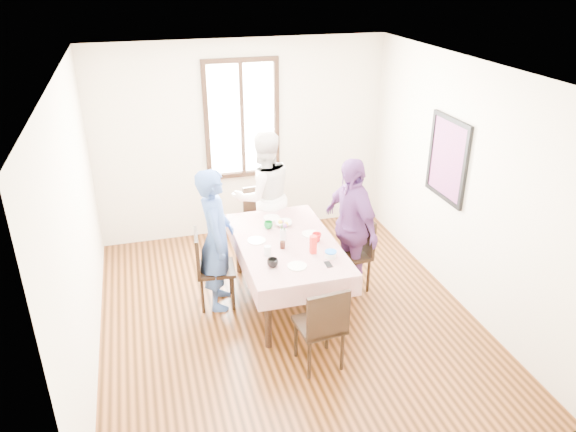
# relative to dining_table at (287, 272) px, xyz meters

# --- Properties ---
(ground) EXTENTS (4.50, 4.50, 0.00)m
(ground) POSITION_rel_dining_table_xyz_m (-0.09, -0.31, -0.38)
(ground) COLOR black
(ground) RESTS_ON ground
(back_wall) EXTENTS (4.00, 0.00, 4.00)m
(back_wall) POSITION_rel_dining_table_xyz_m (-0.09, 1.94, 0.98)
(back_wall) COLOR #F0E4C7
(back_wall) RESTS_ON ground
(right_wall) EXTENTS (0.00, 4.50, 4.50)m
(right_wall) POSITION_rel_dining_table_xyz_m (1.91, -0.31, 0.98)
(right_wall) COLOR #F0E4C7
(right_wall) RESTS_ON ground
(window_frame) EXTENTS (1.02, 0.06, 1.62)m
(window_frame) POSITION_rel_dining_table_xyz_m (-0.09, 1.92, 1.27)
(window_frame) COLOR black
(window_frame) RESTS_ON back_wall
(window_pane) EXTENTS (0.90, 0.02, 1.50)m
(window_pane) POSITION_rel_dining_table_xyz_m (-0.09, 1.93, 1.27)
(window_pane) COLOR white
(window_pane) RESTS_ON back_wall
(art_poster) EXTENTS (0.04, 0.76, 0.96)m
(art_poster) POSITION_rel_dining_table_xyz_m (1.89, -0.01, 1.18)
(art_poster) COLOR red
(art_poster) RESTS_ON right_wall
(dining_table) EXTENTS (0.94, 1.66, 0.75)m
(dining_table) POSITION_rel_dining_table_xyz_m (0.00, 0.00, 0.00)
(dining_table) COLOR black
(dining_table) RESTS_ON ground
(tablecloth) EXTENTS (1.06, 1.78, 0.01)m
(tablecloth) POSITION_rel_dining_table_xyz_m (0.00, 0.00, 0.38)
(tablecloth) COLOR #580007
(tablecloth) RESTS_ON dining_table
(chair_left) EXTENTS (0.46, 0.46, 0.91)m
(chair_left) POSITION_rel_dining_table_xyz_m (-0.78, 0.16, 0.08)
(chair_left) COLOR black
(chair_left) RESTS_ON ground
(chair_right) EXTENTS (0.46, 0.46, 0.91)m
(chair_right) POSITION_rel_dining_table_xyz_m (0.78, 0.05, 0.08)
(chair_right) COLOR black
(chair_right) RESTS_ON ground
(chair_far) EXTENTS (0.46, 0.46, 0.91)m
(chair_far) POSITION_rel_dining_table_xyz_m (0.00, 1.14, 0.08)
(chair_far) COLOR black
(chair_far) RESTS_ON ground
(chair_near) EXTENTS (0.46, 0.46, 0.91)m
(chair_near) POSITION_rel_dining_table_xyz_m (0.00, -1.14, 0.08)
(chair_near) COLOR black
(chair_near) RESTS_ON ground
(person_left) EXTENTS (0.49, 0.66, 1.64)m
(person_left) POSITION_rel_dining_table_xyz_m (-0.76, 0.16, 0.44)
(person_left) COLOR #335093
(person_left) RESTS_ON ground
(person_far) EXTENTS (0.92, 0.77, 1.71)m
(person_far) POSITION_rel_dining_table_xyz_m (0.00, 1.12, 0.48)
(person_far) COLOR white
(person_far) RESTS_ON ground
(person_right) EXTENTS (0.59, 1.03, 1.65)m
(person_right) POSITION_rel_dining_table_xyz_m (0.76, 0.05, 0.45)
(person_right) COLOR #653577
(person_right) RESTS_ON ground
(mug_black) EXTENTS (0.15, 0.15, 0.09)m
(mug_black) POSITION_rel_dining_table_xyz_m (-0.29, -0.48, 0.43)
(mug_black) COLOR black
(mug_black) RESTS_ON tablecloth
(mug_flag) EXTENTS (0.13, 0.13, 0.10)m
(mug_flag) POSITION_rel_dining_table_xyz_m (0.32, -0.08, 0.44)
(mug_flag) COLOR red
(mug_flag) RESTS_ON tablecloth
(mug_green) EXTENTS (0.15, 0.15, 0.08)m
(mug_green) POSITION_rel_dining_table_xyz_m (-0.11, 0.38, 0.43)
(mug_green) COLOR #0C7226
(mug_green) RESTS_ON tablecloth
(serving_bowl) EXTENTS (0.24, 0.24, 0.05)m
(serving_bowl) POSITION_rel_dining_table_xyz_m (0.07, 0.41, 0.41)
(serving_bowl) COLOR white
(serving_bowl) RESTS_ON tablecloth
(juice_carton) EXTENTS (0.06, 0.06, 0.20)m
(juice_carton) POSITION_rel_dining_table_xyz_m (0.20, -0.32, 0.49)
(juice_carton) COLOR red
(juice_carton) RESTS_ON tablecloth
(butter_tub) EXTENTS (0.12, 0.12, 0.06)m
(butter_tub) POSITION_rel_dining_table_xyz_m (0.35, -0.46, 0.42)
(butter_tub) COLOR white
(butter_tub) RESTS_ON tablecloth
(jam_jar) EXTENTS (0.06, 0.06, 0.08)m
(jam_jar) POSITION_rel_dining_table_xyz_m (-0.08, -0.13, 0.43)
(jam_jar) COLOR black
(jam_jar) RESTS_ON tablecloth
(drinking_glass) EXTENTS (0.08, 0.08, 0.11)m
(drinking_glass) POSITION_rel_dining_table_xyz_m (-0.28, -0.24, 0.44)
(drinking_glass) COLOR silver
(drinking_glass) RESTS_ON tablecloth
(smartphone) EXTENTS (0.06, 0.12, 0.01)m
(smartphone) POSITION_rel_dining_table_xyz_m (0.27, -0.60, 0.39)
(smartphone) COLOR black
(smartphone) RESTS_ON tablecloth
(flower_vase) EXTENTS (0.07, 0.07, 0.14)m
(flower_vase) POSITION_rel_dining_table_xyz_m (-0.03, 0.04, 0.46)
(flower_vase) COLOR silver
(flower_vase) RESTS_ON tablecloth
(plate_left) EXTENTS (0.20, 0.20, 0.01)m
(plate_left) POSITION_rel_dining_table_xyz_m (-0.32, 0.11, 0.39)
(plate_left) COLOR white
(plate_left) RESTS_ON tablecloth
(plate_right) EXTENTS (0.20, 0.20, 0.01)m
(plate_right) POSITION_rel_dining_table_xyz_m (0.31, 0.10, 0.39)
(plate_right) COLOR white
(plate_right) RESTS_ON tablecloth
(plate_far) EXTENTS (0.20, 0.20, 0.01)m
(plate_far) POSITION_rel_dining_table_xyz_m (-0.01, 0.64, 0.39)
(plate_far) COLOR white
(plate_far) RESTS_ON tablecloth
(plate_near) EXTENTS (0.20, 0.20, 0.01)m
(plate_near) POSITION_rel_dining_table_xyz_m (-0.04, -0.55, 0.39)
(plate_near) COLOR white
(plate_near) RESTS_ON tablecloth
(butter_lid) EXTENTS (0.12, 0.12, 0.01)m
(butter_lid) POSITION_rel_dining_table_xyz_m (0.35, -0.46, 0.45)
(butter_lid) COLOR blue
(butter_lid) RESTS_ON butter_tub
(flower_bunch) EXTENTS (0.09, 0.09, 0.10)m
(flower_bunch) POSITION_rel_dining_table_xyz_m (-0.03, 0.04, 0.57)
(flower_bunch) COLOR yellow
(flower_bunch) RESTS_ON flower_vase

